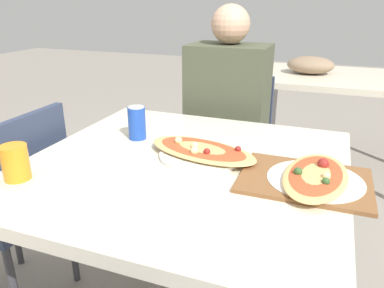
{
  "coord_description": "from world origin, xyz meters",
  "views": [
    {
      "loc": [
        0.42,
        -1.03,
        1.25
      ],
      "look_at": [
        0.02,
        0.02,
        0.81
      ],
      "focal_mm": 35.0,
      "sensor_mm": 36.0,
      "label": 1
    }
  ],
  "objects_px": {
    "dining_table": "(185,183)",
    "chair_side_left": "(15,200)",
    "chair_far_seated": "(231,145)",
    "person_seated": "(227,111)",
    "pizza_main": "(202,152)",
    "drink_glass": "(15,162)",
    "soda_can": "(137,123)",
    "pizza_second": "(315,178)"
  },
  "relations": [
    {
      "from": "chair_side_left",
      "to": "person_seated",
      "type": "bearing_deg",
      "value": -39.71
    },
    {
      "from": "person_seated",
      "to": "chair_side_left",
      "type": "bearing_deg",
      "value": 50.29
    },
    {
      "from": "drink_glass",
      "to": "pizza_main",
      "type": "bearing_deg",
      "value": 37.3
    },
    {
      "from": "dining_table",
      "to": "pizza_second",
      "type": "relative_size",
      "value": 2.85
    },
    {
      "from": "person_seated",
      "to": "drink_glass",
      "type": "relative_size",
      "value": 11.69
    },
    {
      "from": "soda_can",
      "to": "pizza_second",
      "type": "distance_m",
      "value": 0.68
    },
    {
      "from": "soda_can",
      "to": "pizza_main",
      "type": "bearing_deg",
      "value": -15.56
    },
    {
      "from": "chair_side_left",
      "to": "soda_can",
      "type": "xyz_separation_m",
      "value": [
        0.45,
        0.21,
        0.31
      ]
    },
    {
      "from": "chair_side_left",
      "to": "soda_can",
      "type": "height_order",
      "value": "soda_can"
    },
    {
      "from": "chair_side_left",
      "to": "pizza_second",
      "type": "relative_size",
      "value": 2.42
    },
    {
      "from": "chair_side_left",
      "to": "pizza_main",
      "type": "bearing_deg",
      "value": -80.08
    },
    {
      "from": "drink_glass",
      "to": "person_seated",
      "type": "bearing_deg",
      "value": 69.99
    },
    {
      "from": "chair_side_left",
      "to": "drink_glass",
      "type": "bearing_deg",
      "value": -127.67
    },
    {
      "from": "dining_table",
      "to": "chair_side_left",
      "type": "relative_size",
      "value": 1.18
    },
    {
      "from": "pizza_main",
      "to": "dining_table",
      "type": "bearing_deg",
      "value": -120.04
    },
    {
      "from": "soda_can",
      "to": "drink_glass",
      "type": "distance_m",
      "value": 0.46
    },
    {
      "from": "chair_side_left",
      "to": "soda_can",
      "type": "distance_m",
      "value": 0.59
    },
    {
      "from": "person_seated",
      "to": "drink_glass",
      "type": "bearing_deg",
      "value": 69.99
    },
    {
      "from": "chair_far_seated",
      "to": "person_seated",
      "type": "height_order",
      "value": "person_seated"
    },
    {
      "from": "chair_far_seated",
      "to": "pizza_main",
      "type": "xyz_separation_m",
      "value": [
        0.09,
        -0.76,
        0.27
      ]
    },
    {
      "from": "dining_table",
      "to": "person_seated",
      "type": "bearing_deg",
      "value": 94.54
    },
    {
      "from": "chair_side_left",
      "to": "pizza_second",
      "type": "bearing_deg",
      "value": -86.92
    },
    {
      "from": "soda_can",
      "to": "chair_far_seated",
      "type": "bearing_deg",
      "value": 74.08
    },
    {
      "from": "dining_table",
      "to": "pizza_main",
      "type": "height_order",
      "value": "pizza_main"
    },
    {
      "from": "person_seated",
      "to": "chair_far_seated",
      "type": "bearing_deg",
      "value": -90.0
    },
    {
      "from": "dining_table",
      "to": "chair_side_left",
      "type": "xyz_separation_m",
      "value": [
        -0.7,
        -0.06,
        -0.17
      ]
    },
    {
      "from": "chair_far_seated",
      "to": "soda_can",
      "type": "relative_size",
      "value": 6.92
    },
    {
      "from": "dining_table",
      "to": "pizza_main",
      "type": "bearing_deg",
      "value": 59.96
    },
    {
      "from": "soda_can",
      "to": "pizza_second",
      "type": "bearing_deg",
      "value": -12.81
    },
    {
      "from": "dining_table",
      "to": "drink_glass",
      "type": "height_order",
      "value": "drink_glass"
    },
    {
      "from": "drink_glass",
      "to": "pizza_second",
      "type": "xyz_separation_m",
      "value": [
        0.83,
        0.28,
        -0.03
      ]
    },
    {
      "from": "person_seated",
      "to": "pizza_second",
      "type": "relative_size",
      "value": 3.43
    },
    {
      "from": "person_seated",
      "to": "soda_can",
      "type": "xyz_separation_m",
      "value": [
        -0.19,
        -0.57,
        0.09
      ]
    },
    {
      "from": "dining_table",
      "to": "chair_side_left",
      "type": "height_order",
      "value": "chair_side_left"
    },
    {
      "from": "chair_far_seated",
      "to": "drink_glass",
      "type": "relative_size",
      "value": 8.24
    },
    {
      "from": "dining_table",
      "to": "chair_far_seated",
      "type": "xyz_separation_m",
      "value": [
        -0.06,
        0.82,
        -0.17
      ]
    },
    {
      "from": "pizza_second",
      "to": "chair_side_left",
      "type": "bearing_deg",
      "value": -176.92
    },
    {
      "from": "dining_table",
      "to": "drink_glass",
      "type": "relative_size",
      "value": 9.68
    },
    {
      "from": "person_seated",
      "to": "pizza_main",
      "type": "distance_m",
      "value": 0.66
    },
    {
      "from": "person_seated",
      "to": "dining_table",
      "type": "bearing_deg",
      "value": 94.54
    },
    {
      "from": "chair_far_seated",
      "to": "drink_glass",
      "type": "height_order",
      "value": "chair_far_seated"
    },
    {
      "from": "dining_table",
      "to": "person_seated",
      "type": "height_order",
      "value": "person_seated"
    }
  ]
}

